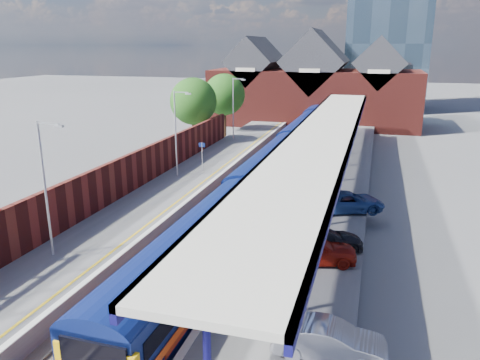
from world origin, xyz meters
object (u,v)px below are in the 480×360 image
(parked_car_blue, at_px, (348,202))
(train, at_px, (290,148))
(parked_car_dark, at_px, (322,239))
(lamp_post_b, at_px, (47,181))
(lamp_post_d, at_px, (234,105))
(parked_car_silver, at_px, (329,341))
(platform_sign, at_px, (202,152))
(parked_car_red, at_px, (313,249))
(lamp_post_c, at_px, (177,128))

(parked_car_blue, bearing_deg, train, 4.33)
(parked_car_dark, bearing_deg, lamp_post_b, 85.28)
(lamp_post_d, relative_size, parked_car_blue, 1.48)
(lamp_post_d, relative_size, parked_car_silver, 1.78)
(train, xyz_separation_m, parked_car_blue, (6.27, -13.37, -0.47))
(parked_car_dark, bearing_deg, platform_sign, 17.80)
(platform_sign, bearing_deg, lamp_post_d, 95.56)
(parked_car_red, distance_m, parked_car_silver, 7.41)
(parked_car_silver, bearing_deg, lamp_post_d, 20.38)
(lamp_post_d, relative_size, parked_car_dark, 1.58)
(parked_car_red, bearing_deg, parked_car_silver, 177.99)
(train, height_order, parked_car_dark, train)
(lamp_post_d, xyz_separation_m, platform_sign, (1.36, -14.00, -2.30))
(train, bearing_deg, lamp_post_b, -107.82)
(train, bearing_deg, parked_car_red, -76.74)
(parked_car_blue, bearing_deg, lamp_post_d, 13.22)
(lamp_post_d, distance_m, parked_car_blue, 25.47)
(lamp_post_b, xyz_separation_m, parked_car_dark, (13.21, 4.46, -3.35))
(lamp_post_b, distance_m, parked_car_blue, 18.26)
(lamp_post_b, bearing_deg, parked_car_dark, 18.66)
(lamp_post_b, bearing_deg, lamp_post_d, 90.00)
(train, height_order, parked_car_red, train)
(parked_car_dark, bearing_deg, lamp_post_d, 2.24)
(lamp_post_b, height_order, lamp_post_c, same)
(parked_car_silver, bearing_deg, train, 11.64)
(parked_car_red, xyz_separation_m, parked_car_dark, (0.27, 1.59, -0.10))
(train, relative_size, lamp_post_d, 9.42)
(train, bearing_deg, parked_car_dark, -75.01)
(lamp_post_b, distance_m, lamp_post_d, 32.00)
(train, distance_m, parked_car_silver, 29.58)
(lamp_post_c, relative_size, parked_car_blue, 1.48)
(parked_car_red, relative_size, parked_car_dark, 0.98)
(lamp_post_b, height_order, platform_sign, lamp_post_b)
(platform_sign, height_order, parked_car_blue, platform_sign)
(parked_car_dark, bearing_deg, parked_car_blue, -31.32)
(train, relative_size, parked_car_blue, 13.99)
(lamp_post_d, bearing_deg, lamp_post_c, -90.00)
(lamp_post_d, bearing_deg, parked_car_silver, -68.26)
(platform_sign, relative_size, parked_car_red, 0.58)
(train, bearing_deg, parked_car_silver, -77.00)
(lamp_post_c, height_order, lamp_post_d, same)
(platform_sign, bearing_deg, parked_car_blue, -28.49)
(lamp_post_b, bearing_deg, parked_car_blue, 38.09)
(platform_sign, bearing_deg, lamp_post_c, -124.26)
(lamp_post_c, distance_m, parked_car_red, 18.72)
(train, height_order, parked_car_silver, train)
(lamp_post_d, xyz_separation_m, parked_car_blue, (14.13, -20.93, -3.34))
(platform_sign, bearing_deg, parked_car_silver, -59.56)
(lamp_post_d, bearing_deg, lamp_post_b, -90.00)
(parked_car_silver, height_order, parked_car_blue, parked_car_blue)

